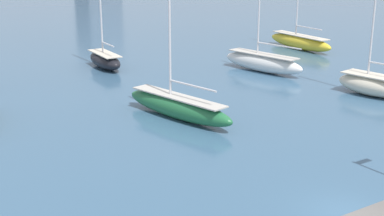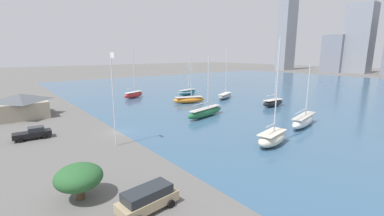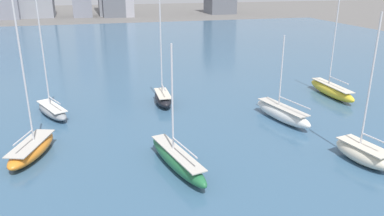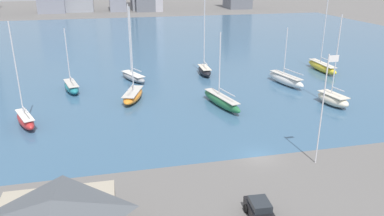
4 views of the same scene
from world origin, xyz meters
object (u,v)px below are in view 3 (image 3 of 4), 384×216
at_px(sailboat_green, 177,159).
at_px(sailboat_gray, 52,110).
at_px(sailboat_white, 282,113).
at_px(sailboat_black, 163,98).
at_px(sailboat_orange, 32,148).
at_px(sailboat_cream, 363,153).
at_px(sailboat_yellow, 331,90).

height_order(sailboat_green, sailboat_gray, sailboat_gray).
distance_m(sailboat_white, sailboat_black, 16.88).
bearing_deg(sailboat_orange, sailboat_white, 24.04).
relative_size(sailboat_orange, sailboat_gray, 1.04).
bearing_deg(sailboat_black, sailboat_cream, -53.93).
relative_size(sailboat_orange, sailboat_yellow, 0.96).
distance_m(sailboat_cream, sailboat_black, 27.52).
relative_size(sailboat_cream, sailboat_green, 1.22).
xyz_separation_m(sailboat_green, sailboat_yellow, (27.86, 16.25, 0.06)).
height_order(sailboat_cream, sailboat_green, sailboat_cream).
relative_size(sailboat_cream, sailboat_yellow, 0.90).
height_order(sailboat_gray, sailboat_yellow, sailboat_yellow).
distance_m(sailboat_gray, sailboat_yellow, 40.51).
xyz_separation_m(sailboat_gray, sailboat_black, (14.92, 1.01, 0.13)).
distance_m(sailboat_green, sailboat_gray, 22.13).
bearing_deg(sailboat_white, sailboat_black, 130.08).
bearing_deg(sailboat_green, sailboat_orange, 142.35).
xyz_separation_m(sailboat_cream, sailboat_black, (-15.54, 22.72, -0.05)).
relative_size(sailboat_green, sailboat_gray, 0.80).
bearing_deg(sailboat_cream, sailboat_green, 158.50).
bearing_deg(sailboat_cream, sailboat_black, 114.03).
bearing_deg(sailboat_black, sailboat_green, -95.16).
bearing_deg(sailboat_yellow, sailboat_cream, -116.26).
bearing_deg(sailboat_white, sailboat_cream, -91.84).
bearing_deg(sailboat_green, sailboat_gray, 111.76).
height_order(sailboat_white, sailboat_orange, sailboat_orange).
xyz_separation_m(sailboat_cream, sailboat_green, (-17.85, 3.52, -0.08)).
distance_m(sailboat_green, sailboat_yellow, 32.25).
distance_m(sailboat_cream, sailboat_green, 18.19).
xyz_separation_m(sailboat_green, sailboat_orange, (-13.63, 6.26, -0.05)).
relative_size(sailboat_cream, sailboat_gray, 0.98).
relative_size(sailboat_green, sailboat_yellow, 0.74).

